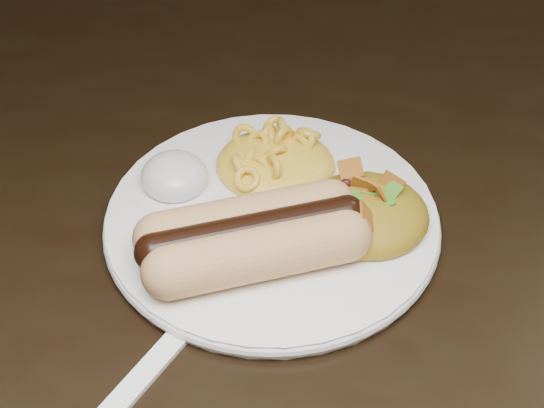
# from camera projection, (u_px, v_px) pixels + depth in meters

# --- Properties ---
(table) EXTENTS (1.60, 0.90, 0.75)m
(table) POSITION_uv_depth(u_px,v_px,m) (335.00, 259.00, 0.72)
(table) COLOR black
(table) RESTS_ON floor
(plate) EXTENTS (0.31, 0.31, 0.01)m
(plate) POSITION_uv_depth(u_px,v_px,m) (272.00, 220.00, 0.61)
(plate) COLOR white
(plate) RESTS_ON table
(hotdog) EXTENTS (0.13, 0.11, 0.04)m
(hotdog) POSITION_uv_depth(u_px,v_px,m) (252.00, 236.00, 0.56)
(hotdog) COLOR #FAB57E
(hotdog) RESTS_ON plate
(mac_and_cheese) EXTENTS (0.12, 0.11, 0.04)m
(mac_and_cheese) POSITION_uv_depth(u_px,v_px,m) (276.00, 151.00, 0.63)
(mac_and_cheese) COLOR yellow
(mac_and_cheese) RESTS_ON plate
(sour_cream) EXTENTS (0.06, 0.06, 0.03)m
(sour_cream) POSITION_uv_depth(u_px,v_px,m) (174.00, 168.00, 0.62)
(sour_cream) COLOR white
(sour_cream) RESTS_ON plate
(taco_salad) EXTENTS (0.09, 0.09, 0.04)m
(taco_salad) POSITION_uv_depth(u_px,v_px,m) (367.00, 205.00, 0.59)
(taco_salad) COLOR #C46819
(taco_salad) RESTS_ON plate
(fork) EXTENTS (0.09, 0.15, 0.00)m
(fork) POSITION_uv_depth(u_px,v_px,m) (157.00, 360.00, 0.53)
(fork) COLOR white
(fork) RESTS_ON table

